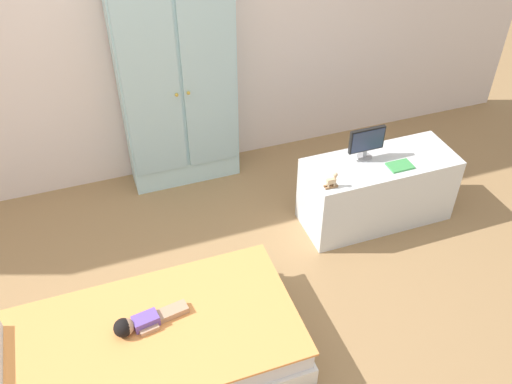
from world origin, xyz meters
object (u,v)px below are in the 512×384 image
Objects in this scene: tv_stand at (377,190)px; doll at (137,323)px; tv_monitor at (367,141)px; book_green at (400,166)px; bed at (124,356)px; wardrobe at (178,84)px; rocking_horse_toy at (332,181)px.

doll is at bearing -160.65° from tv_stand.
tv_monitor is at bearing 143.51° from tv_stand.
bed is at bearing -163.54° from book_green.
tv_stand reaches higher than bed.
tv_stand is at bearing 19.69° from bed.
doll is (0.10, 0.05, 0.17)m from bed.
book_green is at bearing -40.03° from wardrobe.
tv_monitor reaches higher than bed.
bed is at bearing -159.60° from rocking_horse_toy.
doll is at bearing 25.35° from bed.
book_green is at bearing -43.56° from tv_monitor.
tv_monitor is 2.36× the size of rocking_horse_toy.
book_green is (0.08, -0.09, 0.25)m from tv_stand.
wardrobe is at bearing 65.57° from bed.
rocking_horse_toy is at bearing -148.77° from tv_monitor.
book_green is (0.50, 0.04, -0.04)m from rocking_horse_toy.
bed is at bearing -160.31° from tv_stand.
doll is 1.88m from book_green.
tv_monitor is 0.26m from book_green.
wardrobe is 9.87× the size of book_green.
rocking_horse_toy is (0.69, -1.04, -0.25)m from wardrobe.
rocking_horse_toy is (1.30, 0.47, 0.23)m from doll.
doll is 3.81× the size of rocking_horse_toy.
wardrobe reaches higher than book_green.
tv_stand is (1.11, -0.91, -0.54)m from wardrobe.
bed is 11.51× the size of book_green.
rocking_horse_toy is at bearing -56.54° from wardrobe.
tv_stand is at bearing -36.49° from tv_monitor.
doll is 1.40m from rocking_horse_toy.
wardrobe is 1.27m from rocking_horse_toy.
tv_stand is 9.78× the size of rocking_horse_toy.
rocking_horse_toy is (1.39, 0.52, 0.40)m from bed.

